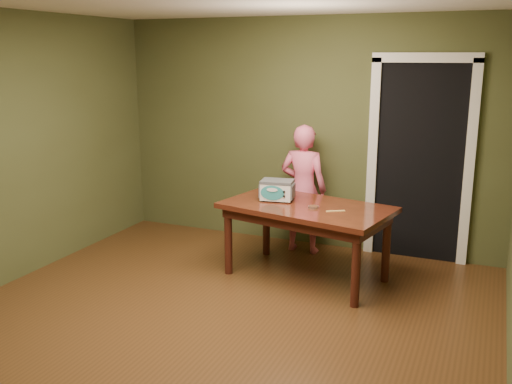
# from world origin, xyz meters

# --- Properties ---
(floor) EXTENTS (5.00, 5.00, 0.00)m
(floor) POSITION_xyz_m (0.00, 0.00, 0.00)
(floor) COLOR #502F16
(floor) RESTS_ON ground
(room_shell) EXTENTS (4.52, 5.02, 2.61)m
(room_shell) POSITION_xyz_m (0.00, 0.00, 1.71)
(room_shell) COLOR #474E29
(room_shell) RESTS_ON ground
(doorway) EXTENTS (1.10, 0.66, 2.25)m
(doorway) POSITION_xyz_m (1.30, 2.78, 1.06)
(doorway) COLOR black
(doorway) RESTS_ON ground
(dining_table) EXTENTS (1.75, 1.20, 0.75)m
(dining_table) POSITION_xyz_m (0.38, 1.45, 0.65)
(dining_table) COLOR #3B170D
(dining_table) RESTS_ON floor
(toy_oven) EXTENTS (0.37, 0.28, 0.21)m
(toy_oven) POSITION_xyz_m (0.05, 1.52, 0.86)
(toy_oven) COLOR #4C4F54
(toy_oven) RESTS_ON dining_table
(baking_pan) EXTENTS (0.10, 0.10, 0.02)m
(baking_pan) POSITION_xyz_m (0.48, 1.37, 0.76)
(baking_pan) COLOR silver
(baking_pan) RESTS_ON dining_table
(spatula) EXTENTS (0.17, 0.12, 0.01)m
(spatula) POSITION_xyz_m (0.70, 1.34, 0.75)
(spatula) COLOR #ECC166
(spatula) RESTS_ON dining_table
(child) EXTENTS (0.53, 0.35, 1.44)m
(child) POSITION_xyz_m (0.10, 2.20, 0.72)
(child) COLOR #EC6183
(child) RESTS_ON floor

